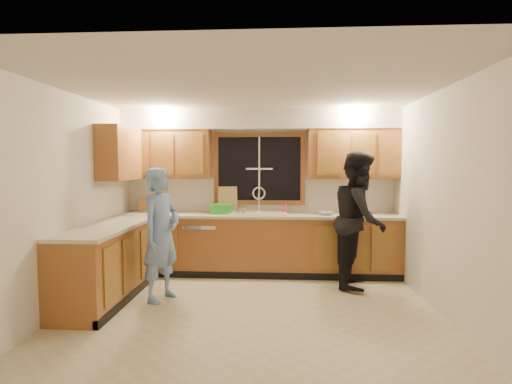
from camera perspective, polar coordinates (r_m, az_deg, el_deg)
floor at (r=4.72m, az=-0.80°, el=-16.77°), size 4.20×4.20×0.00m
ceiling at (r=4.49m, az=-0.84°, el=14.61°), size 4.20×4.20×0.00m
wall_back at (r=6.32m, az=0.47°, el=0.16°), size 4.20×0.00×4.20m
wall_left at (r=5.04m, az=-25.35°, el=-1.20°), size 0.00×3.80×3.80m
wall_right at (r=4.76m, az=25.28°, el=-1.49°), size 0.00×3.80×3.80m
base_cabinets_back at (r=6.13m, az=0.32°, el=-7.60°), size 4.20×0.60×0.88m
base_cabinets_left at (r=5.35m, az=-20.40°, el=-9.58°), size 0.60×1.90×0.88m
countertop_back at (r=6.04m, az=0.31°, el=-3.35°), size 4.20×0.63×0.04m
countertop_left at (r=5.26m, az=-20.37°, el=-4.71°), size 0.63×1.90×0.04m
upper_cabinets_left at (r=6.38m, az=-12.55°, el=5.27°), size 1.35×0.33×0.75m
upper_cabinets_right at (r=6.23m, az=13.64°, el=5.28°), size 1.35×0.33×0.75m
upper_cabinets_return at (r=5.97m, az=-18.92°, el=5.24°), size 0.33×0.90×0.75m
soffit at (r=6.17m, az=0.39°, el=10.29°), size 4.20×0.35×0.30m
window_frame at (r=6.30m, az=0.47°, el=3.33°), size 1.44×0.03×1.14m
sink at (r=6.07m, az=0.32°, el=-3.66°), size 0.86×0.52×0.57m
dishwasher at (r=6.23m, az=-7.59°, el=-7.73°), size 0.60×0.56×0.82m
stove at (r=4.85m, az=-23.18°, el=-10.94°), size 0.58×0.75×0.90m
man at (r=5.05m, az=-13.41°, el=-5.90°), size 0.59×0.70×1.63m
woman at (r=5.63m, az=14.57°, el=-3.80°), size 0.91×1.05×1.84m
knife_block at (r=6.52m, az=-15.82°, el=-1.82°), size 0.15×0.13×0.22m
cutting_board at (r=6.29m, az=-4.07°, el=-1.05°), size 0.32×0.16×0.40m
dish_crate at (r=6.11m, az=-4.91°, el=-2.42°), size 0.32×0.30×0.14m
soap_bottle at (r=6.18m, az=4.28°, el=-2.21°), size 0.08×0.09×0.17m
bowl at (r=6.03m, az=9.98°, el=-2.98°), size 0.26×0.26×0.05m
can_left at (r=5.94m, az=-2.47°, el=-2.70°), size 0.09×0.09×0.12m
can_right at (r=5.86m, az=-1.74°, el=-2.80°), size 0.07×0.07×0.12m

